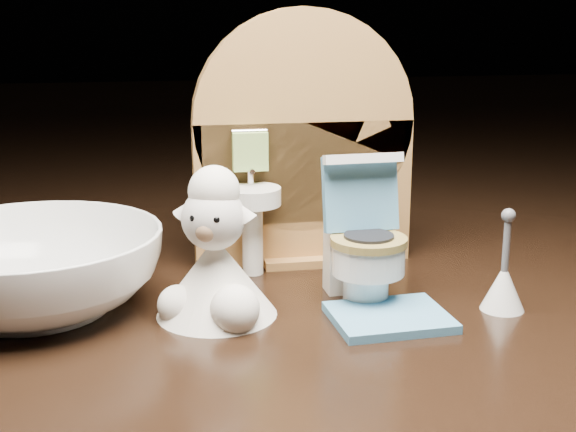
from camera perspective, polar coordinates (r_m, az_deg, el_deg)
name	(u,v)px	position (r m, az deg, el deg)	size (l,w,h in m)	color
backdrop_panel	(302,155)	(0.47, 1.00, 4.38)	(0.13, 0.05, 0.15)	#A9753C
toy_toilet	(363,247)	(0.42, 5.32, -2.20)	(0.04, 0.05, 0.08)	white
bath_mat	(389,317)	(0.40, 7.23, -7.17)	(0.06, 0.05, 0.00)	#508FB7
toilet_brush	(504,284)	(0.43, 15.08, -4.66)	(0.02, 0.02, 0.05)	white
plush_lamb	(215,265)	(0.40, -5.20, -3.46)	(0.06, 0.06, 0.08)	white
ceramic_bowl	(33,271)	(0.43, -17.68, -3.74)	(0.13, 0.13, 0.04)	white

